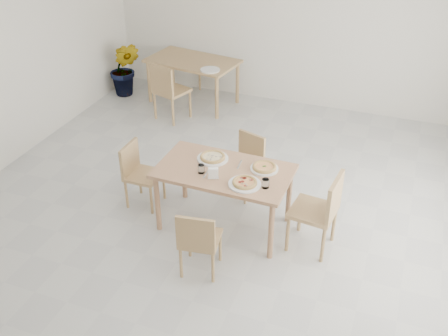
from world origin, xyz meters
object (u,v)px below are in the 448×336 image
(plate_mushroom, at_px, (213,158))
(plate_empty, at_px, (210,70))
(pizza_margherita, at_px, (264,167))
(second_table, at_px, (193,65))
(pizza_pepperoni, at_px, (245,182))
(tumbler_a, at_px, (265,183))
(plate_margherita, at_px, (264,169))
(chair_south, at_px, (198,239))
(chair_north, at_px, (247,160))
(potted_plant, at_px, (125,69))
(plate_pepperoni, at_px, (245,184))
(chair_west, at_px, (138,170))
(pizza_mushroom, at_px, (213,157))
(chair_back_s, at_px, (168,88))
(main_table, at_px, (224,176))
(napkin_holder, at_px, (213,174))
(chair_east, at_px, (322,208))
(chair_back_n, at_px, (217,61))

(plate_mushroom, xyz_separation_m, plate_empty, (-1.04, 2.49, 0.00))
(pizza_margherita, distance_m, second_table, 3.51)
(pizza_pepperoni, relative_size, tumbler_a, 2.65)
(plate_margherita, bearing_deg, chair_south, -109.51)
(chair_north, distance_m, second_table, 2.80)
(plate_empty, bearing_deg, potted_plant, 173.10)
(plate_margherita, distance_m, pizza_pepperoni, 0.38)
(plate_mushroom, distance_m, plate_pepperoni, 0.62)
(chair_west, bearing_deg, pizza_mushroom, -83.84)
(chair_west, height_order, second_table, chair_west)
(pizza_margherita, xyz_separation_m, pizza_mushroom, (-0.60, 0.00, 0.00))
(chair_north, bearing_deg, tumbler_a, -43.19)
(plate_margherita, xyz_separation_m, chair_back_s, (-2.18, 2.06, -0.22))
(main_table, bearing_deg, napkin_holder, -100.28)
(second_table, distance_m, plate_empty, 0.56)
(chair_east, distance_m, second_table, 4.09)
(pizza_margherita, height_order, chair_back_s, chair_back_s)
(plate_mushroom, height_order, tumbler_a, tumbler_a)
(chair_east, relative_size, plate_pepperoni, 2.70)
(pizza_pepperoni, relative_size, napkin_holder, 2.03)
(potted_plant, bearing_deg, plate_margherita, -39.22)
(chair_south, distance_m, chair_east, 1.33)
(second_table, bearing_deg, plate_mushroom, -53.52)
(tumbler_a, height_order, napkin_holder, napkin_holder)
(second_table, relative_size, chair_back_s, 1.68)
(plate_pepperoni, xyz_separation_m, potted_plant, (-3.19, 3.05, -0.28))
(main_table, relative_size, chair_east, 1.60)
(chair_south, xyz_separation_m, chair_west, (-1.17, 0.91, 0.01))
(chair_east, xyz_separation_m, pizza_mushroom, (-1.29, 0.18, 0.25))
(chair_south, relative_size, plate_mushroom, 2.22)
(plate_pepperoni, bearing_deg, pizza_margherita, 74.34)
(plate_pepperoni, bearing_deg, chair_south, -111.61)
(plate_margherita, bearing_deg, pizza_mushroom, 179.89)
(chair_south, xyz_separation_m, second_table, (-1.72, 3.83, 0.21))
(chair_west, bearing_deg, plate_empty, 2.75)
(main_table, height_order, chair_south, chair_south)
(plate_pepperoni, distance_m, chair_back_n, 4.33)
(pizza_margherita, relative_size, tumbler_a, 3.01)
(chair_south, distance_m, potted_plant, 4.72)
(chair_north, relative_size, plate_empty, 2.52)
(main_table, bearing_deg, chair_east, -0.09)
(plate_pepperoni, relative_size, chair_back_s, 0.37)
(chair_north, relative_size, chair_west, 0.98)
(pizza_mushroom, relative_size, napkin_holder, 2.66)
(chair_back_n, bearing_deg, chair_south, -55.08)
(tumbler_a, xyz_separation_m, napkin_holder, (-0.56, -0.04, 0.01))
(chair_south, bearing_deg, chair_east, -150.25)
(main_table, bearing_deg, pizza_mushroom, 141.31)
(chair_north, distance_m, pizza_pepperoni, 1.06)
(plate_margherita, relative_size, potted_plant, 0.32)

